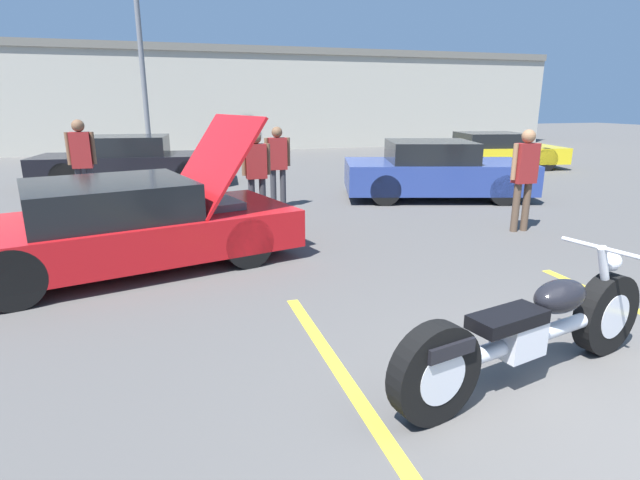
{
  "coord_description": "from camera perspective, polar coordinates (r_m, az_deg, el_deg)",
  "views": [
    {
      "loc": [
        -2.94,
        -1.79,
        2.11
      ],
      "look_at": [
        -1.54,
        2.71,
        0.8
      ],
      "focal_mm": 28.0,
      "sensor_mm": 36.0,
      "label": 1
    }
  ],
  "objects": [
    {
      "name": "parking_stripe_foreground",
      "position": [
        3.48,
        7.68,
        -21.93
      ],
      "size": [
        0.12,
        4.97,
        0.01
      ],
      "primitive_type": "cube",
      "color": "yellow",
      "rests_on": "ground"
    },
    {
      "name": "far_building",
      "position": [
        24.48,
        -10.77,
        15.83
      ],
      "size": [
        32.0,
        4.2,
        4.4
      ],
      "color": "#B2AD9E",
      "rests_on": "ground"
    },
    {
      "name": "light_pole",
      "position": [
        19.63,
        -19.87,
        22.67
      ],
      "size": [
        1.21,
        0.28,
        8.89
      ],
      "color": "slate",
      "rests_on": "ground"
    },
    {
      "name": "motorcycle",
      "position": [
        4.18,
        22.95,
        -9.67
      ],
      "size": [
        2.63,
        0.88,
        0.99
      ],
      "rotation": [
        0.0,
        0.0,
        0.22
      ],
      "color": "black",
      "rests_on": "ground"
    },
    {
      "name": "show_car_hood_open",
      "position": [
        6.97,
        -21.19,
        1.68
      ],
      "size": [
        4.62,
        2.93,
        1.93
      ],
      "rotation": [
        0.0,
        0.0,
        0.25
      ],
      "color": "red",
      "rests_on": "ground"
    },
    {
      "name": "parked_car_right_row",
      "position": [
        17.47,
        19.16,
        9.6
      ],
      "size": [
        4.53,
        2.72,
        1.14
      ],
      "rotation": [
        0.0,
        0.0,
        -0.2
      ],
      "color": "yellow",
      "rests_on": "ground"
    },
    {
      "name": "parked_car_mid_left_row",
      "position": [
        13.98,
        -20.75,
        8.37
      ],
      "size": [
        4.88,
        2.3,
        1.26
      ],
      "rotation": [
        0.0,
        0.0,
        -0.12
      ],
      "color": "black",
      "rests_on": "ground"
    },
    {
      "name": "parked_car_mid_right_row",
      "position": [
        11.59,
        12.95,
        7.68
      ],
      "size": [
        4.41,
        3.03,
        1.27
      ],
      "rotation": [
        0.0,
        0.0,
        -0.3
      ],
      "color": "navy",
      "rests_on": "ground"
    },
    {
      "name": "spectator_near_motorcycle",
      "position": [
        10.78,
        -25.57,
        8.51
      ],
      "size": [
        0.52,
        0.23,
        1.78
      ],
      "color": "#333338",
      "rests_on": "ground"
    },
    {
      "name": "spectator_by_show_car",
      "position": [
        10.14,
        -4.87,
        9.02
      ],
      "size": [
        0.52,
        0.21,
        1.63
      ],
      "color": "#333338",
      "rests_on": "ground"
    },
    {
      "name": "spectator_midground",
      "position": [
        9.1,
        -7.29,
        8.04
      ],
      "size": [
        0.52,
        0.21,
        1.6
      ],
      "color": "#333338",
      "rests_on": "ground"
    },
    {
      "name": "spectator_far_lot",
      "position": [
        8.9,
        22.36,
        7.22
      ],
      "size": [
        0.52,
        0.22,
        1.68
      ],
      "color": "brown",
      "rests_on": "ground"
    }
  ]
}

